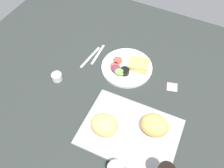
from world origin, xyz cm
name	(u,v)px	position (x,y,z in cm)	size (l,w,h in cm)	color
ground_plane	(118,87)	(0.00, 0.00, -1.50)	(190.00, 150.00, 3.00)	#282D2B
serving_tray	(130,132)	(-17.27, 22.47, 0.80)	(45.00, 33.00, 1.60)	gray
bread_plate_near	(154,127)	(-26.90, 17.44, 5.98)	(19.64, 19.64, 10.34)	white
bread_plate_far	(105,127)	(-6.70, 27.54, 5.77)	(21.42, 21.42, 10.32)	white
plate_with_salad	(128,67)	(0.16, -13.20, 1.69)	(28.99, 28.99, 5.40)	white
espresso_cup	(57,77)	(31.94, 10.83, 2.00)	(5.60, 5.60, 4.00)	silver
fork	(98,54)	(20.81, -15.61, 0.25)	(17.00, 1.40, 0.50)	#B7B7BC
knife	(90,57)	(23.81, -11.61, 0.25)	(19.00, 1.40, 0.50)	#B7B7BC
sticky_note	(172,87)	(-26.77, -12.46, 0.06)	(5.60, 5.60, 0.12)	pink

